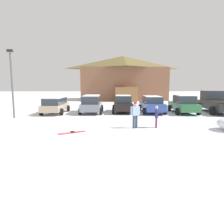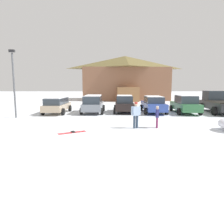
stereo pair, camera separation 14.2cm
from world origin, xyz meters
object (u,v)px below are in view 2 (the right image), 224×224
at_px(parked_grey_wagon, 93,103).
at_px(lamp_post, 13,80).
at_px(parked_beige_suv, 56,105).
at_px(skier_teen_in_navy_coat, 157,116).
at_px(pair_of_skis, 72,132).
at_px(parked_blue_hatchback, 153,104).
at_px(ski_lodge, 124,78).
at_px(pickup_truck, 217,103).
at_px(skier_adult_in_blue_parka, 135,114).
at_px(parked_black_sedan, 124,104).
at_px(parked_green_coupe, 185,104).

height_order(parked_grey_wagon, lamp_post, lamp_post).
distance_m(parked_beige_suv, lamp_post, 4.50).
xyz_separation_m(skier_teen_in_navy_coat, pair_of_skis, (-5.18, -1.32, -0.77)).
relative_size(parked_beige_suv, parked_blue_hatchback, 0.92).
relative_size(ski_lodge, parked_beige_suv, 3.64).
bearing_deg(pair_of_skis, parked_blue_hatchback, 53.06).
height_order(skier_teen_in_navy_coat, pair_of_skis, skier_teen_in_navy_coat).
distance_m(pair_of_skis, lamp_post, 8.49).
xyz_separation_m(pickup_truck, skier_adult_in_blue_parka, (-9.11, -7.39, -0.05)).
height_order(ski_lodge, pickup_truck, ski_lodge).
bearing_deg(lamp_post, skier_teen_in_navy_coat, -20.12).
xyz_separation_m(ski_lodge, pair_of_skis, (-4.75, -27.26, -4.11)).
bearing_deg(skier_teen_in_navy_coat, skier_adult_in_blue_parka, -175.53).
bearing_deg(skier_teen_in_navy_coat, parked_beige_suv, 140.60).
distance_m(parked_black_sedan, pair_of_skis, 9.43).
bearing_deg(parked_black_sedan, ski_lodge, 86.23).
relative_size(pickup_truck, skier_teen_in_navy_coat, 4.19).
distance_m(pickup_truck, skier_adult_in_blue_parka, 11.73).
bearing_deg(skier_adult_in_blue_parka, parked_blue_hatchback, 70.36).
height_order(parked_blue_hatchback, skier_adult_in_blue_parka, skier_adult_in_blue_parka).
distance_m(pickup_truck, skier_teen_in_navy_coat, 10.62).
bearing_deg(parked_black_sedan, pickup_truck, -0.58).
height_order(ski_lodge, parked_black_sedan, ski_lodge).
height_order(parked_beige_suv, parked_green_coupe, parked_green_coupe).
distance_m(parked_grey_wagon, parked_blue_hatchback, 5.99).
bearing_deg(parked_black_sedan, parked_beige_suv, -174.95).
relative_size(parked_blue_hatchback, skier_teen_in_navy_coat, 3.40).
relative_size(parked_grey_wagon, skier_adult_in_blue_parka, 2.68).
distance_m(parked_black_sedan, parked_blue_hatchback, 2.88).
distance_m(parked_green_coupe, lamp_post, 15.67).
distance_m(parked_grey_wagon, skier_adult_in_blue_parka, 8.00).
bearing_deg(lamp_post, parked_green_coupe, 10.28).
bearing_deg(parked_black_sedan, parked_grey_wagon, -175.65).
bearing_deg(parked_green_coupe, lamp_post, -169.72).
relative_size(parked_green_coupe, skier_teen_in_navy_coat, 3.27).
relative_size(parked_grey_wagon, skier_teen_in_navy_coat, 3.17).
height_order(parked_green_coupe, lamp_post, lamp_post).
relative_size(parked_black_sedan, lamp_post, 0.75).
height_order(parked_green_coupe, skier_teen_in_navy_coat, parked_green_coupe).
height_order(parked_grey_wagon, parked_blue_hatchback, parked_grey_wagon).
bearing_deg(parked_grey_wagon, parked_blue_hatchback, 0.47).
xyz_separation_m(pair_of_skis, lamp_post, (-5.81, 5.35, 3.11)).
relative_size(pickup_truck, pair_of_skis, 3.75).
height_order(parked_beige_suv, lamp_post, lamp_post).
bearing_deg(parked_blue_hatchback, skier_teen_in_navy_coat, -99.66).
relative_size(ski_lodge, pickup_truck, 2.73).
bearing_deg(pickup_truck, ski_lodge, 113.61).
bearing_deg(lamp_post, parked_beige_suv, 45.48).
bearing_deg(skier_adult_in_blue_parka, ski_lodge, 87.89).
height_order(ski_lodge, skier_teen_in_navy_coat, ski_lodge).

